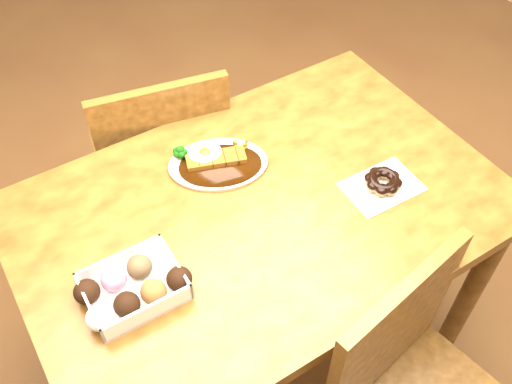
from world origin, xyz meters
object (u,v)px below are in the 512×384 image
table (261,229)px  donut_box (132,288)px  katsu_curry_plate (216,162)px  chair_far (163,159)px  pon_de_ring (383,182)px

table → donut_box: bearing=-169.8°
table → katsu_curry_plate: bearing=98.5°
chair_far → donut_box: (-0.33, -0.60, 0.30)m
pon_de_ring → table: bearing=159.0°
katsu_curry_plate → pon_de_ring: size_ratio=1.56×
donut_box → pon_de_ring: bearing=-3.8°
table → pon_de_ring: pon_de_ring is taller
pon_de_ring → chair_far: bearing=117.7°
chair_far → katsu_curry_plate: 0.46m
donut_box → table: bearing=10.2°
chair_far → pon_de_ring: (0.34, -0.65, 0.29)m
table → donut_box: size_ratio=4.99×
table → donut_box: (-0.38, -0.07, 0.13)m
donut_box → pon_de_ring: 0.67m
katsu_curry_plate → chair_far: bearing=93.3°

